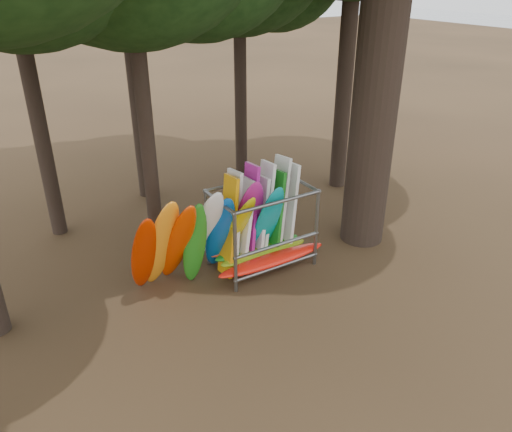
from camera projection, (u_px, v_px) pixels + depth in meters
ground at (263, 298)px, 12.07m from camera, size 120.00×120.00×0.00m
kayak_row at (204, 236)px, 12.21m from camera, size 3.96×2.32×2.94m
storage_rack at (261, 230)px, 13.03m from camera, size 3.17×1.57×2.81m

